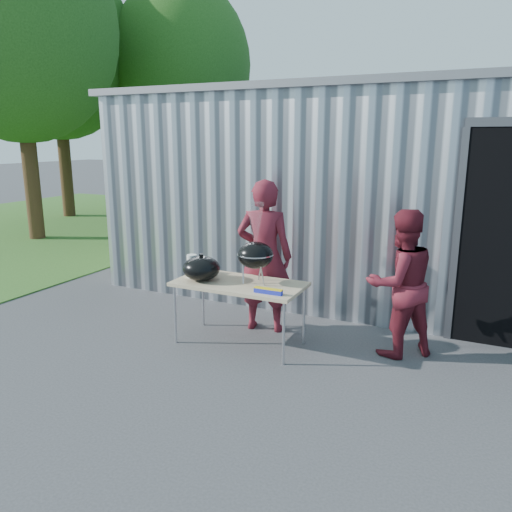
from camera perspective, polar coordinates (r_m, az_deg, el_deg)
The scene contains 14 objects.
ground at distance 5.60m, azimuth -2.58°, elevation -11.84°, with size 80.00×80.00×0.00m, color #3A3A3D.
building at distance 9.21m, azimuth 16.19°, elevation 7.57°, with size 8.20×6.20×3.10m.
grass_patch at distance 15.65m, azimuth -21.83°, elevation 3.66°, with size 10.00×12.00×0.02m, color #2D591E.
tree_left at distance 13.24m, azimuth -25.74°, elevation 22.62°, with size 4.45×4.45×7.37m.
tree_mid at distance 16.71m, azimuth -21.97°, elevation 21.19°, with size 4.57×4.57×7.56m.
tree_far at distance 16.28m, azimuth -8.55°, elevation 20.80°, with size 4.21×4.21×6.97m.
folding_table at distance 5.79m, azimuth -1.93°, elevation -3.42°, with size 1.50×0.75×0.75m.
kettle_grill at distance 5.65m, azimuth -0.08°, elevation 1.01°, with size 0.42×0.42×0.93m.
grill_lid at distance 5.87m, azimuth -6.26°, elevation -1.41°, with size 0.44×0.44×0.32m.
paper_towels at distance 6.00m, azimuth -7.32°, elevation -1.16°, with size 0.12×0.12×0.28m, color white.
white_tub at distance 6.17m, azimuth -5.76°, elevation -1.57°, with size 0.20×0.15×0.10m, color white.
foil_box at distance 5.36m, azimuth 1.40°, elevation -4.02°, with size 0.32×0.05×0.06m.
person_cook at distance 6.18m, azimuth 0.96°, elevation -0.02°, with size 0.69×0.46×1.90m, color maroon.
person_bystander at distance 5.71m, azimuth 16.18°, elevation -3.04°, with size 0.80×0.62×1.65m, color maroon.
Camera 1 is at (2.39, -4.47, 2.38)m, focal length 35.00 mm.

